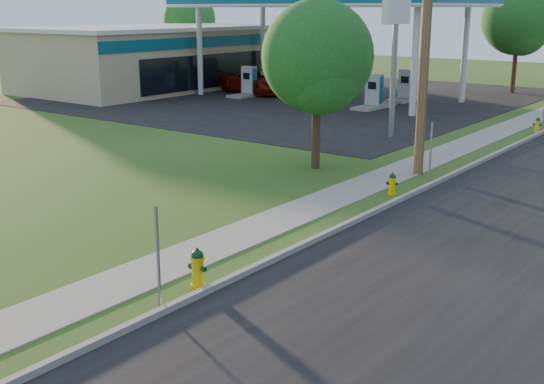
% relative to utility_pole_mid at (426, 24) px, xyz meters
% --- Properties ---
extents(road, '(8.00, 120.00, 0.02)m').
position_rel_utility_pole_mid_xyz_m(road, '(5.10, -7.00, -4.94)').
color(road, black).
rests_on(road, ground).
extents(curb, '(0.15, 120.00, 0.15)m').
position_rel_utility_pole_mid_xyz_m(curb, '(1.10, -7.00, -4.88)').
color(curb, gray).
rests_on(curb, ground).
extents(sidewalk, '(1.50, 120.00, 0.03)m').
position_rel_utility_pole_mid_xyz_m(sidewalk, '(-0.65, -7.00, -4.94)').
color(sidewalk, gray).
rests_on(sidewalk, ground).
extents(forecourt, '(26.00, 28.00, 0.02)m').
position_rel_utility_pole_mid_xyz_m(forecourt, '(-15.40, 15.00, -4.94)').
color(forecourt, black).
rests_on(forecourt, ground).
extents(utility_pole_mid, '(1.40, 0.32, 9.80)m').
position_rel_utility_pole_mid_xyz_m(utility_pole_mid, '(0.00, 0.00, 0.00)').
color(utility_pole_mid, brown).
rests_on(utility_pole_mid, ground).
extents(sign_post_near, '(0.05, 0.04, 2.00)m').
position_rel_utility_pole_mid_xyz_m(sign_post_near, '(0.85, -12.80, -3.95)').
color(sign_post_near, gray).
rests_on(sign_post_near, ground).
extents(sign_post_mid, '(0.05, 0.04, 2.00)m').
position_rel_utility_pole_mid_xyz_m(sign_post_mid, '(0.85, -1.00, -3.95)').
color(sign_post_mid, gray).
rests_on(sign_post_mid, ground).
extents(sign_post_far, '(0.05, 0.04, 2.00)m').
position_rel_utility_pole_mid_xyz_m(sign_post_far, '(0.85, 11.20, -3.95)').
color(sign_post_far, gray).
rests_on(sign_post_far, ground).
extents(gas_canopy, '(18.18, 9.18, 6.40)m').
position_rel_utility_pole_mid_xyz_m(gas_canopy, '(-13.40, 15.00, 0.94)').
color(gas_canopy, silver).
rests_on(gas_canopy, ground).
extents(fuel_pump_nw, '(1.20, 3.20, 1.90)m').
position_rel_utility_pole_mid_xyz_m(fuel_pump_nw, '(-17.90, 13.00, -4.23)').
color(fuel_pump_nw, gray).
rests_on(fuel_pump_nw, ground).
extents(fuel_pump_ne, '(1.20, 3.20, 1.90)m').
position_rel_utility_pole_mid_xyz_m(fuel_pump_ne, '(-8.90, 13.00, -4.23)').
color(fuel_pump_ne, gray).
rests_on(fuel_pump_ne, ground).
extents(fuel_pump_sw, '(1.20, 3.20, 1.90)m').
position_rel_utility_pole_mid_xyz_m(fuel_pump_sw, '(-17.90, 17.00, -4.23)').
color(fuel_pump_sw, gray).
rests_on(fuel_pump_sw, ground).
extents(fuel_pump_se, '(1.20, 3.20, 1.90)m').
position_rel_utility_pole_mid_xyz_m(fuel_pump_se, '(-8.90, 17.00, -4.23)').
color(fuel_pump_se, gray).
rests_on(fuel_pump_se, ground).
extents(convenience_store, '(10.40, 22.40, 4.25)m').
position_rel_utility_pole_mid_xyz_m(convenience_store, '(-26.38, 15.00, -2.82)').
color(convenience_store, tan).
rests_on(convenience_store, ground).
extents(price_pylon, '(0.34, 2.04, 6.85)m').
position_rel_utility_pole_mid_xyz_m(price_pylon, '(-3.90, 5.50, 0.48)').
color(price_pylon, gray).
rests_on(price_pylon, ground).
extents(tree_verge, '(3.81, 3.81, 5.78)m').
position_rel_utility_pole_mid_xyz_m(tree_verge, '(-3.17, -1.43, -1.23)').
color(tree_verge, '#382317').
rests_on(tree_verge, ground).
extents(tree_lot, '(4.74, 4.74, 7.19)m').
position_rel_utility_pole_mid_xyz_m(tree_lot, '(-5.01, 24.93, -0.33)').
color(tree_lot, '#382317').
rests_on(tree_lot, ground).
extents(tree_back, '(4.49, 4.49, 6.80)m').
position_rel_utility_pole_mid_xyz_m(tree_back, '(-32.55, 23.00, -0.58)').
color(tree_back, '#382317').
rests_on(tree_back, ground).
extents(hydrant_near, '(0.42, 0.38, 0.83)m').
position_rel_utility_pole_mid_xyz_m(hydrant_near, '(0.72, -11.63, -4.55)').
color(hydrant_near, '#DCBA0A').
rests_on(hydrant_near, ground).
extents(hydrant_mid, '(0.36, 0.32, 0.68)m').
position_rel_utility_pole_mid_xyz_m(hydrant_mid, '(0.53, -2.91, -4.62)').
color(hydrant_mid, '#FFC600').
rests_on(hydrant_mid, ground).
extents(hydrant_far, '(0.36, 0.32, 0.70)m').
position_rel_utility_pole_mid_xyz_m(hydrant_far, '(0.77, 10.68, -4.61)').
color(hydrant_far, yellow).
rests_on(hydrant_far, ground).
extents(car_red, '(6.05, 3.83, 1.56)m').
position_rel_utility_pole_mid_xyz_m(car_red, '(-18.30, 14.35, -4.17)').
color(car_red, '#6D1106').
rests_on(car_red, ground).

